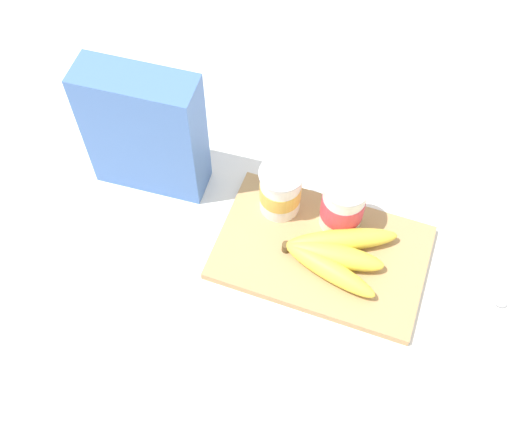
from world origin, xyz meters
TOP-DOWN VIEW (x-y plane):
  - ground_plane at (0.00, 0.00)m, footprint 2.40×2.40m
  - cutting_board at (0.00, 0.00)m, footprint 0.33×0.21m
  - cereal_box at (-0.32, 0.05)m, footprint 0.19×0.08m
  - yogurt_cup_front at (-0.09, 0.06)m, footprint 0.07×0.07m
  - yogurt_cup_back at (0.01, 0.06)m, footprint 0.07×0.07m
  - banana_bunch at (0.02, -0.01)m, footprint 0.18×0.15m
  - spoon at (0.26, 0.04)m, footprint 0.10×0.11m

SIDE VIEW (x-z plane):
  - ground_plane at x=0.00m, z-range 0.00..0.00m
  - spoon at x=0.26m, z-range 0.00..0.01m
  - cutting_board at x=0.00m, z-range 0.00..0.02m
  - banana_bunch at x=0.02m, z-range 0.02..0.05m
  - yogurt_cup_front at x=-0.09m, z-range 0.02..0.11m
  - yogurt_cup_back at x=0.01m, z-range 0.02..0.11m
  - cereal_box at x=-0.32m, z-range 0.00..0.24m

